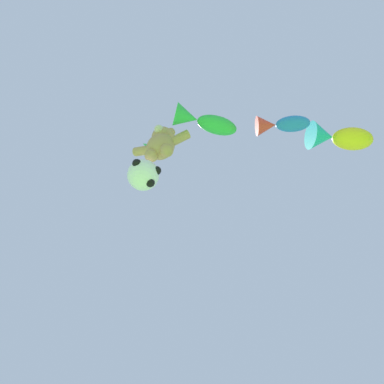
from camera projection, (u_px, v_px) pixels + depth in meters
The scene contains 6 objects.
teddy_bear_kite at pixel (161, 144), 11.35m from camera, with size 2.33×1.02×2.36m.
soccer_ball_kite at pixel (144, 175), 9.92m from camera, with size 1.17×1.16×1.07m.
fish_kite_emerald at pixel (202, 121), 11.04m from camera, with size 2.38×1.99×0.86m.
fish_kite_cobalt at pixel (279, 125), 10.75m from camera, with size 2.01×1.15×0.73m.
fish_kite_goldfin at pixel (337, 138), 11.48m from camera, with size 2.64×1.93×1.11m.
diamond_kite at pixel (153, 151), 13.95m from camera, with size 0.75×0.81×2.84m.
Camera 1 is at (0.65, -0.98, 1.76)m, focal length 28.00 mm.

